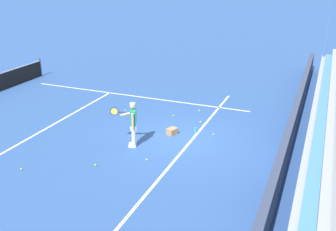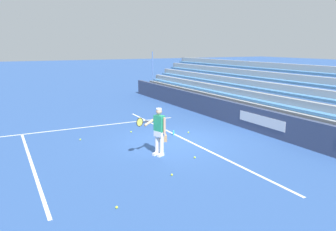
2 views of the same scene
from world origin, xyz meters
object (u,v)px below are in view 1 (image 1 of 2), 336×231
(tennis_ball_near_player, at_px, (21,169))
(tennis_ball_far_right, at_px, (199,110))
(tennis_ball_midcourt, at_px, (173,116))
(tennis_ball_by_box, at_px, (147,160))
(water_bottle, at_px, (195,130))
(tennis_ball_stray_back, at_px, (200,122))
(tennis_ball_toward_net, at_px, (213,134))
(tennis_ball_on_baseline, at_px, (96,165))
(ball_box_cardboard, at_px, (172,131))
(tennis_ball_far_left, at_px, (126,110))
(tennis_player, at_px, (133,124))

(tennis_ball_near_player, bearing_deg, tennis_ball_far_right, -26.58)
(tennis_ball_midcourt, height_order, tennis_ball_by_box, same)
(water_bottle, bearing_deg, tennis_ball_midcourt, 48.62)
(tennis_ball_stray_back, height_order, tennis_ball_toward_net, same)
(tennis_ball_on_baseline, bearing_deg, tennis_ball_by_box, -55.33)
(ball_box_cardboard, xyz_separation_m, tennis_ball_far_left, (1.67, 3.00, -0.10))
(tennis_player, distance_m, tennis_ball_by_box, 1.57)
(tennis_player, distance_m, tennis_ball_near_player, 4.12)
(tennis_ball_near_player, height_order, tennis_ball_stray_back, same)
(tennis_ball_on_baseline, xyz_separation_m, tennis_ball_near_player, (-1.17, 2.15, 0.00))
(tennis_ball_stray_back, distance_m, tennis_ball_toward_net, 1.39)
(tennis_player, distance_m, tennis_ball_far_right, 4.72)
(ball_box_cardboard, height_order, tennis_ball_far_left, ball_box_cardboard)
(tennis_ball_midcourt, distance_m, tennis_ball_far_right, 1.41)
(tennis_ball_on_baseline, bearing_deg, tennis_ball_midcourt, -8.11)
(ball_box_cardboard, xyz_separation_m, water_bottle, (0.54, -0.80, -0.02))
(ball_box_cardboard, bearing_deg, tennis_ball_by_box, -179.53)
(tennis_ball_near_player, height_order, tennis_ball_far_right, same)
(tennis_ball_stray_back, bearing_deg, tennis_ball_far_right, 19.82)
(tennis_ball_toward_net, xyz_separation_m, water_bottle, (-0.01, 0.77, 0.08))
(tennis_player, relative_size, water_bottle, 7.80)
(tennis_ball_on_baseline, bearing_deg, water_bottle, -29.32)
(tennis_ball_midcourt, height_order, tennis_ball_far_right, same)
(tennis_ball_by_box, relative_size, water_bottle, 0.30)
(tennis_ball_far_right, relative_size, water_bottle, 0.30)
(ball_box_cardboard, xyz_separation_m, tennis_ball_midcourt, (1.85, 0.68, -0.10))
(tennis_player, distance_m, tennis_ball_midcourt, 3.52)
(tennis_player, height_order, tennis_ball_by_box, tennis_player)
(ball_box_cardboard, bearing_deg, tennis_ball_toward_net, -70.61)
(tennis_ball_by_box, xyz_separation_m, water_bottle, (2.98, -0.78, 0.08))
(ball_box_cardboard, xyz_separation_m, tennis_ball_far_right, (2.95, -0.20, -0.10))
(tennis_ball_on_baseline, height_order, water_bottle, water_bottle)
(ball_box_cardboard, distance_m, tennis_ball_far_right, 2.96)
(tennis_player, distance_m, tennis_ball_far_left, 3.91)
(tennis_ball_stray_back, relative_size, tennis_ball_midcourt, 1.00)
(tennis_ball_on_baseline, relative_size, tennis_ball_toward_net, 1.00)
(tennis_ball_far_right, bearing_deg, ball_box_cardboard, 176.09)
(tennis_ball_stray_back, bearing_deg, tennis_ball_on_baseline, 157.31)
(tennis_ball_near_player, distance_m, tennis_ball_far_right, 8.45)
(tennis_ball_by_box, bearing_deg, tennis_ball_toward_net, -27.42)
(tennis_ball_far_left, distance_m, tennis_ball_by_box, 5.09)
(tennis_ball_toward_net, bearing_deg, tennis_ball_by_box, 152.58)
(tennis_ball_on_baseline, bearing_deg, tennis_ball_far_right, -14.36)
(tennis_player, height_order, tennis_ball_on_baseline, tennis_player)
(tennis_ball_near_player, bearing_deg, tennis_ball_on_baseline, -61.37)
(tennis_ball_stray_back, bearing_deg, tennis_ball_near_player, 145.63)
(ball_box_cardboard, relative_size, water_bottle, 1.82)
(tennis_player, bearing_deg, tennis_ball_far_right, -14.35)
(tennis_ball_far_left, relative_size, water_bottle, 0.30)
(tennis_ball_toward_net, height_order, tennis_ball_far_right, same)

